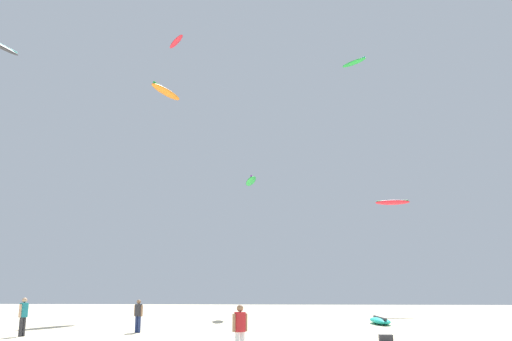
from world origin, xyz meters
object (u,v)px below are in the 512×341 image
Objects in this scene: kite_aloft_3 at (392,202)px; kite_aloft_6 at (354,62)px; person_foreground at (240,327)px; kite_aloft_7 at (166,92)px; person_right at (138,313)px; gear_bag at (386,338)px; person_midground at (23,314)px; kite_aloft_1 at (1,47)px; kite_aloft_5 at (176,42)px; kite_grounded_near at (380,321)px; kite_aloft_2 at (251,181)px.

kite_aloft_6 reaches higher than kite_aloft_3.
kite_aloft_7 is (-9.38, 26.80, 18.64)m from person_foreground.
person_right is 0.35× the size of kite_aloft_7.
gear_bag is at bearing -102.32° from kite_aloft_3.
kite_aloft_1 is (-9.52, 11.56, 19.55)m from person_midground.
kite_aloft_1 is at bearing -144.25° from kite_aloft_7.
kite_aloft_7 reaches higher than person_right.
kite_aloft_5 reaches higher than person_midground.
person_foreground is at bearing -113.55° from kite_grounded_near.
gear_bag is 0.16× the size of kite_aloft_1.
kite_aloft_2 reaches higher than person_foreground.
kite_grounded_near is at bearing 15.66° from kite_aloft_5.
kite_aloft_7 is (-16.65, 10.12, 19.41)m from kite_grounded_near.
kite_aloft_6 is at bearing 23.10° from kite_aloft_5.
kite_aloft_6 reaches higher than kite_grounded_near.
person_foreground is at bearing -136.01° from gear_bag.
kite_aloft_6 is at bearing 114.87° from kite_grounded_near.
person_right is 23.15m from kite_aloft_6.
kite_aloft_6 is at bearing 149.07° from person_right.
kite_aloft_5 is at bearing -106.27° from kite_aloft_2.
person_right is (-6.16, 9.62, -0.04)m from person_foreground.
person_midground is 23.76m from kite_aloft_2.
person_midground is 0.89× the size of kite_aloft_6.
kite_aloft_1 is at bearing 159.51° from kite_aloft_5.
kite_aloft_7 is at bearing 151.73° from kite_aloft_6.
person_right is 17.21m from kite_aloft_5.
gear_bag is at bearing -34.28° from kite_aloft_5.
person_foreground is 11.42m from person_right.
kite_aloft_1 is 16.35m from kite_aloft_5.
person_midground is at bearing -116.16° from kite_aloft_2.
person_midground is at bearing -147.87° from kite_aloft_6.
person_right is at bearing 160.82° from gear_bag.
kite_aloft_7 is (-15.07, 21.31, 19.48)m from gear_bag.
kite_aloft_1 is at bearing 175.75° from kite_grounded_near.
person_right is 15.19m from kite_grounded_near.
person_midground is 0.83× the size of kite_aloft_5.
kite_aloft_3 is 1.43× the size of kite_aloft_5.
kite_aloft_7 is (-3.22, 17.18, 18.68)m from person_right.
person_right is 25.58m from kite_aloft_7.
kite_aloft_6 is (6.55, 18.24, 17.28)m from person_foreground.
gear_bag is (5.70, 5.50, -0.84)m from person_foreground.
person_right is at bearing -145.85° from kite_aloft_6.
person_right is (4.89, 2.43, -0.08)m from person_midground.
kite_aloft_3 is (31.56, 11.01, -10.86)m from kite_aloft_1.
kite_aloft_3 is at bearing 19.23° from kite_aloft_1.
kite_aloft_5 is (-12.74, -3.57, 17.57)m from kite_grounded_near.
kite_aloft_5 is (5.57, 5.92, 16.75)m from person_midground.
kite_aloft_2 is at bearing -170.29° from person_right.
person_foreground is 22.00m from kite_aloft_5.
kite_aloft_2 is at bearing 73.73° from kite_aloft_5.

